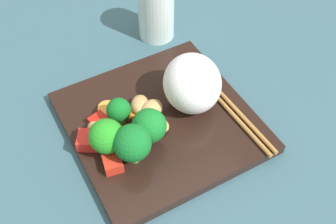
% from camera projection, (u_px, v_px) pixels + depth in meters
% --- Properties ---
extents(ground_plane, '(1.10, 1.10, 0.02)m').
position_uv_depth(ground_plane, '(160.00, 129.00, 0.66)').
color(ground_plane, '#355662').
extents(square_plate, '(0.27, 0.27, 0.02)m').
position_uv_depth(square_plate, '(160.00, 122.00, 0.65)').
color(square_plate, black).
rests_on(square_plate, ground_plane).
extents(rice_mound, '(0.11, 0.12, 0.09)m').
position_uv_depth(rice_mound, '(192.00, 83.00, 0.63)').
color(rice_mound, white).
rests_on(rice_mound, square_plate).
extents(broccoli_floret_0, '(0.05, 0.05, 0.06)m').
position_uv_depth(broccoli_floret_0, '(106.00, 137.00, 0.57)').
color(broccoli_floret_0, '#5E9345').
rests_on(broccoli_floret_0, square_plate).
extents(broccoli_floret_1, '(0.04, 0.04, 0.05)m').
position_uv_depth(broccoli_floret_1, '(119.00, 111.00, 0.61)').
color(broccoli_floret_1, '#5BA23F').
rests_on(broccoli_floret_1, square_plate).
extents(broccoli_floret_2, '(0.05, 0.05, 0.06)m').
position_uv_depth(broccoli_floret_2, '(149.00, 126.00, 0.59)').
color(broccoli_floret_2, '#6CA350').
rests_on(broccoli_floret_2, square_plate).
extents(broccoli_floret_3, '(0.05, 0.05, 0.07)m').
position_uv_depth(broccoli_floret_3, '(132.00, 143.00, 0.56)').
color(broccoli_floret_3, '#7AB952').
rests_on(broccoli_floret_3, square_plate).
extents(carrot_slice_0, '(0.03, 0.03, 0.01)m').
position_uv_depth(carrot_slice_0, '(123.00, 135.00, 0.61)').
color(carrot_slice_0, orange).
rests_on(carrot_slice_0, square_plate).
extents(carrot_slice_1, '(0.03, 0.03, 0.01)m').
position_uv_depth(carrot_slice_1, '(129.00, 114.00, 0.64)').
color(carrot_slice_1, orange).
rests_on(carrot_slice_1, square_plate).
extents(carrot_slice_2, '(0.04, 0.04, 0.01)m').
position_uv_depth(carrot_slice_2, '(135.00, 146.00, 0.60)').
color(carrot_slice_2, orange).
rests_on(carrot_slice_2, square_plate).
extents(carrot_slice_3, '(0.04, 0.04, 0.01)m').
position_uv_depth(carrot_slice_3, '(107.00, 108.00, 0.65)').
color(carrot_slice_3, orange).
rests_on(carrot_slice_3, square_plate).
extents(pepper_chunk_0, '(0.03, 0.03, 0.02)m').
position_uv_depth(pepper_chunk_0, '(113.00, 164.00, 0.58)').
color(pepper_chunk_0, red).
rests_on(pepper_chunk_0, square_plate).
extents(pepper_chunk_1, '(0.02, 0.03, 0.01)m').
position_uv_depth(pepper_chunk_1, '(143.00, 121.00, 0.63)').
color(pepper_chunk_1, red).
rests_on(pepper_chunk_1, square_plate).
extents(pepper_chunk_2, '(0.04, 0.04, 0.02)m').
position_uv_depth(pepper_chunk_2, '(88.00, 140.00, 0.60)').
color(pepper_chunk_2, red).
rests_on(pepper_chunk_2, square_plate).
extents(pepper_chunk_3, '(0.03, 0.03, 0.01)m').
position_uv_depth(pepper_chunk_3, '(99.00, 121.00, 0.63)').
color(pepper_chunk_3, red).
rests_on(pepper_chunk_3, square_plate).
extents(chicken_piece_0, '(0.05, 0.04, 0.02)m').
position_uv_depth(chicken_piece_0, '(152.00, 109.00, 0.64)').
color(chicken_piece_0, tan).
rests_on(chicken_piece_0, square_plate).
extents(chicken_piece_1, '(0.02, 0.03, 0.02)m').
position_uv_depth(chicken_piece_1, '(161.00, 125.00, 0.62)').
color(chicken_piece_1, tan).
rests_on(chicken_piece_1, square_plate).
extents(chicken_piece_2, '(0.03, 0.04, 0.02)m').
position_uv_depth(chicken_piece_2, '(96.00, 130.00, 0.61)').
color(chicken_piece_2, tan).
rests_on(chicken_piece_2, square_plate).
extents(chicken_piece_3, '(0.04, 0.05, 0.02)m').
position_uv_depth(chicken_piece_3, '(140.00, 105.00, 0.64)').
color(chicken_piece_3, tan).
rests_on(chicken_piece_3, square_plate).
extents(chopstick_pair, '(0.03, 0.24, 0.01)m').
position_uv_depth(chopstick_pair, '(224.00, 100.00, 0.66)').
color(chopstick_pair, '#A37038').
rests_on(chopstick_pair, square_plate).
extents(drinking_glass, '(0.07, 0.07, 0.10)m').
position_uv_depth(drinking_glass, '(156.00, 11.00, 0.75)').
color(drinking_glass, silver).
rests_on(drinking_glass, ground_plane).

